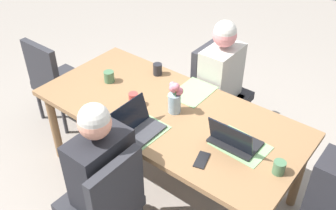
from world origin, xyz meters
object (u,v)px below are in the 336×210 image
object	(u,v)px
chair_head_right_right_near	(55,78)
coffee_mug_centre_left	(134,99)
phone_black	(202,160)
coffee_mug_far_left	(158,69)
laptop_head_left_left_mid	(234,140)
chair_far_left_near	(106,201)
person_near_left_far	(219,90)
laptop_far_left_near	(137,127)
flower_vase	(175,97)
coffee_mug_centre_right	(279,167)
dining_table	(168,118)
person_far_left_near	(104,187)
coffee_mug_near_left	(109,77)
coffee_mug_near_right	(101,114)
chair_near_left_far	(216,87)

from	to	relation	value
chair_head_right_right_near	coffee_mug_centre_left	world-z (taller)	chair_head_right_right_near
phone_black	coffee_mug_far_left	bearing A→B (deg)	-141.48
chair_head_right_right_near	laptop_head_left_left_mid	distance (m)	1.94
chair_head_right_right_near	coffee_mug_centre_left	xyz separation A→B (m)	(-1.09, 0.07, 0.28)
chair_far_left_near	person_near_left_far	bearing A→B (deg)	-86.88
laptop_far_left_near	flower_vase	bearing A→B (deg)	-100.23
person_near_left_far	coffee_mug_centre_right	xyz separation A→B (m)	(-0.90, 0.80, 0.24)
coffee_mug_far_left	phone_black	world-z (taller)	coffee_mug_far_left
dining_table	chair_far_left_near	size ratio (longest dim) A/B	2.27
laptop_head_left_left_mid	coffee_mug_far_left	distance (m)	1.04
person_far_left_near	laptop_far_left_near	bearing A→B (deg)	-84.21
flower_vase	coffee_mug_near_left	xyz separation A→B (m)	(0.68, 0.01, -0.09)
dining_table	person_near_left_far	distance (m)	0.73
coffee_mug_centre_left	phone_black	xyz separation A→B (m)	(-0.74, 0.17, -0.05)
coffee_mug_centre_right	phone_black	xyz separation A→B (m)	(0.43, 0.20, -0.04)
dining_table	coffee_mug_near_left	size ratio (longest dim) A/B	21.89
dining_table	laptop_head_left_left_mid	distance (m)	0.59
coffee_mug_centre_left	flower_vase	bearing A→B (deg)	-156.77
chair_head_right_right_near	coffee_mug_centre_right	xyz separation A→B (m)	(-2.26, 0.04, 0.27)
person_near_left_far	coffee_mug_centre_right	world-z (taller)	person_near_left_far
dining_table	laptop_far_left_near	world-z (taller)	laptop_far_left_near
coffee_mug_near_right	coffee_mug_centre_left	bearing A→B (deg)	-103.88
chair_near_left_far	flower_vase	size ratio (longest dim) A/B	3.34
laptop_head_left_left_mid	coffee_mug_centre_right	bearing A→B (deg)	172.58
laptop_head_left_left_mid	coffee_mug_centre_right	world-z (taller)	laptop_head_left_left_mid
laptop_far_left_near	chair_far_left_near	bearing A→B (deg)	104.31
flower_vase	laptop_head_left_left_mid	bearing A→B (deg)	174.32
person_near_left_far	chair_near_left_far	bearing A→B (deg)	-38.76
laptop_far_left_near	person_near_left_far	bearing A→B (deg)	-91.79
dining_table	coffee_mug_near_left	xyz separation A→B (m)	(0.63, -0.01, 0.12)
person_near_left_far	coffee_mug_centre_left	xyz separation A→B (m)	(0.27, 0.83, 0.25)
chair_near_left_far	coffee_mug_near_left	world-z (taller)	chair_near_left_far
person_near_left_far	laptop_head_left_left_mid	bearing A→B (deg)	126.57
chair_near_left_far	laptop_head_left_left_mid	size ratio (longest dim) A/B	2.81
dining_table	chair_near_left_far	world-z (taller)	chair_near_left_far
chair_near_left_far	dining_table	bearing A→B (deg)	94.15
chair_near_left_far	chair_head_right_right_near	distance (m)	1.52
chair_far_left_near	chair_near_left_far	size ratio (longest dim) A/B	1.00
dining_table	phone_black	bearing A→B (deg)	150.48
chair_near_left_far	coffee_mug_far_left	distance (m)	0.61
phone_black	laptop_far_left_near	bearing A→B (deg)	-101.18
person_far_left_near	coffee_mug_centre_right	xyz separation A→B (m)	(-0.90, -0.63, 0.24)
chair_head_right_right_near	laptop_head_left_left_mid	xyz separation A→B (m)	(-1.92, -0.01, 0.27)
dining_table	chair_head_right_right_near	world-z (taller)	chair_head_right_right_near
coffee_mug_far_left	flower_vase	bearing A→B (deg)	143.10
coffee_mug_far_left	chair_far_left_near	bearing A→B (deg)	113.50
coffee_mug_near_left	coffee_mug_near_right	distance (m)	0.50
chair_far_left_near	coffee_mug_centre_right	distance (m)	1.11
laptop_far_left_near	phone_black	xyz separation A→B (m)	(-0.51, -0.04, -0.04)
chair_near_left_far	coffee_mug_near_right	world-z (taller)	chair_near_left_far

